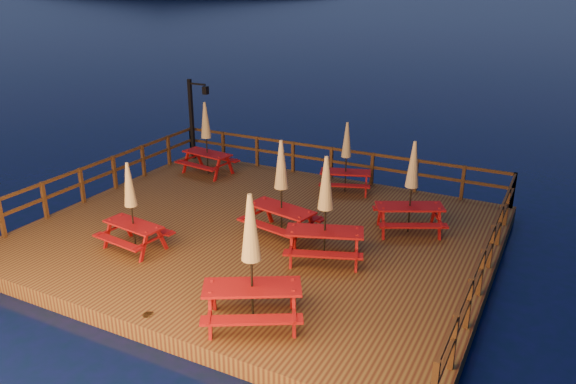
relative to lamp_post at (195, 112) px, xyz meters
name	(u,v)px	position (x,y,z in m)	size (l,w,h in m)	color
ground	(261,244)	(5.39, -4.55, -2.20)	(500.00, 500.00, 0.00)	black
deck	(261,237)	(5.39, -4.55, -2.00)	(12.00, 10.00, 0.40)	#442115
deck_piles	(261,253)	(5.39, -4.55, -2.50)	(11.44, 9.44, 1.40)	#381E11
railing	(290,184)	(5.39, -2.77, -1.03)	(11.80, 9.75, 1.10)	#381E11
lamp_post	(195,112)	(0.00, 0.00, 0.00)	(0.85, 0.18, 3.00)	black
picnic_table_0	(251,259)	(7.43, -8.40, -0.37)	(2.45, 2.32, 2.75)	maroon
picnic_table_1	(281,187)	(6.03, -4.54, -0.43)	(2.10, 1.85, 2.63)	maroon
picnic_table_2	(325,208)	(7.62, -5.32, -0.42)	(2.26, 2.07, 2.64)	maroon
picnic_table_3	(412,186)	(8.98, -2.79, -0.48)	(2.24, 2.11, 2.54)	maroon
picnic_table_4	(131,205)	(3.11, -6.94, -0.61)	(1.76, 1.51, 2.29)	maroon
picnic_table_5	(346,156)	(6.31, -0.70, -0.61)	(1.93, 1.76, 2.28)	maroon
picnic_table_6	(206,137)	(1.36, -1.24, -0.48)	(1.95, 1.69, 2.53)	maroon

